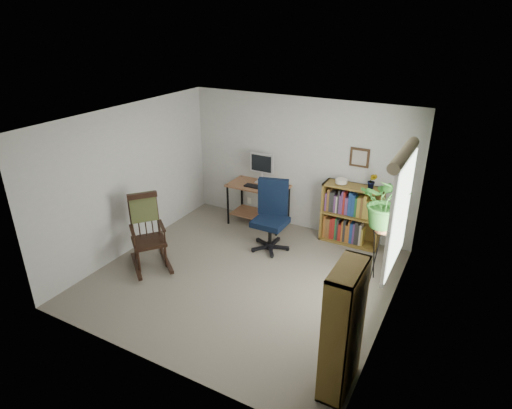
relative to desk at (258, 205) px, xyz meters
The scene contains 18 objects.
floor 1.87m from the desk, 68.84° to the right, with size 4.20×4.00×0.00m, color gray.
ceiling 2.71m from the desk, 68.84° to the right, with size 4.20×4.00×0.00m, color silver.
wall_back 1.08m from the desk, 24.51° to the left, with size 4.20×0.00×2.40m, color #B5B6B1.
wall_front 3.84m from the desk, 79.92° to the right, with size 4.20×0.00×2.40m, color #B5B6B1.
wall_left 2.37m from the desk, 130.31° to the right, with size 0.00×4.00×2.40m, color #B5B6B1.
wall_right 3.34m from the desk, 31.65° to the right, with size 0.00×4.00×2.40m, color #B5B6B1.
window 3.22m from the desk, 27.25° to the right, with size 0.12×1.20×1.50m, color white, non-canonical shape.
desk is the anchor object (origin of this frame).
monitor 0.69m from the desk, 90.00° to the left, with size 0.46×0.16×0.56m, color silver, non-canonical shape.
keyboard 0.43m from the desk, 90.00° to the right, with size 0.40×0.15×0.03m, color black.
office_chair 0.99m from the desk, 50.00° to the right, with size 0.65×0.65×1.20m, color black, non-canonical shape.
rocking_chair 2.26m from the desk, 110.67° to the right, with size 0.61×1.02×1.18m, color black, non-canonical shape.
low_bookshelf 1.74m from the desk, ahead, with size 1.00×0.33×1.06m, color brown, non-canonical shape.
tall_bookshelf 3.97m from the desk, 49.31° to the right, with size 0.28×0.64×1.47m, color brown, non-canonical shape.
plant_stand 2.62m from the desk, 19.94° to the right, with size 0.28×0.28×1.00m, color black, non-canonical shape.
spider_plant 2.90m from the desk, 19.94° to the right, with size 1.69×1.88×1.46m, color #296523.
potted_plant_small 2.14m from the desk, ahead, with size 0.13×0.24×0.11m, color #296523.
framed_picture 2.07m from the desk, ahead, with size 0.32×0.04×0.32m, color black, non-canonical shape.
Camera 1 is at (2.78, -4.72, 3.64)m, focal length 30.00 mm.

